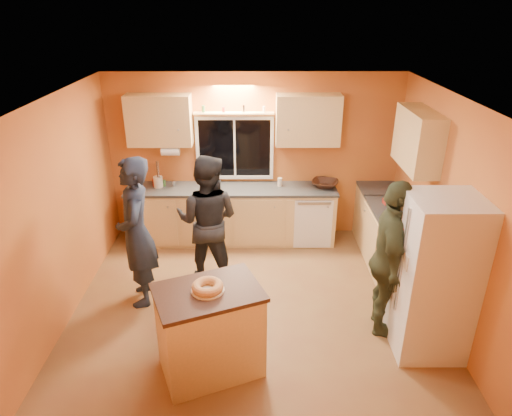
{
  "coord_description": "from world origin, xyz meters",
  "views": [
    {
      "loc": [
        0.0,
        -4.82,
        3.55
      ],
      "look_at": [
        0.02,
        0.4,
        1.15
      ],
      "focal_mm": 32.0,
      "sensor_mm": 36.0,
      "label": 1
    }
  ],
  "objects_px": {
    "refrigerator": "(435,277)",
    "island": "(210,331)",
    "person_center": "(208,220)",
    "person_right": "(390,260)",
    "person_left": "(136,233)"
  },
  "relations": [
    {
      "from": "island",
      "to": "person_center",
      "type": "relative_size",
      "value": 0.67
    },
    {
      "from": "refrigerator",
      "to": "person_left",
      "type": "distance_m",
      "value": 3.45
    },
    {
      "from": "person_center",
      "to": "person_right",
      "type": "bearing_deg",
      "value": 164.91
    },
    {
      "from": "person_right",
      "to": "refrigerator",
      "type": "bearing_deg",
      "value": -116.23
    },
    {
      "from": "refrigerator",
      "to": "person_right",
      "type": "xyz_separation_m",
      "value": [
        -0.39,
        0.3,
        0.03
      ]
    },
    {
      "from": "person_left",
      "to": "person_right",
      "type": "bearing_deg",
      "value": 67.18
    },
    {
      "from": "refrigerator",
      "to": "island",
      "type": "relative_size",
      "value": 1.49
    },
    {
      "from": "refrigerator",
      "to": "person_center",
      "type": "distance_m",
      "value": 2.86
    },
    {
      "from": "island",
      "to": "person_right",
      "type": "distance_m",
      "value": 2.1
    },
    {
      "from": "person_center",
      "to": "island",
      "type": "bearing_deg",
      "value": 107.43
    },
    {
      "from": "island",
      "to": "person_right",
      "type": "relative_size",
      "value": 0.65
    },
    {
      "from": "person_left",
      "to": "island",
      "type": "bearing_deg",
      "value": 27.05
    },
    {
      "from": "person_center",
      "to": "refrigerator",
      "type": "bearing_deg",
      "value": 163.18
    },
    {
      "from": "refrigerator",
      "to": "person_center",
      "type": "xyz_separation_m",
      "value": [
        -2.51,
        1.37,
        -0.0
      ]
    },
    {
      "from": "refrigerator",
      "to": "person_right",
      "type": "height_order",
      "value": "person_right"
    }
  ]
}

